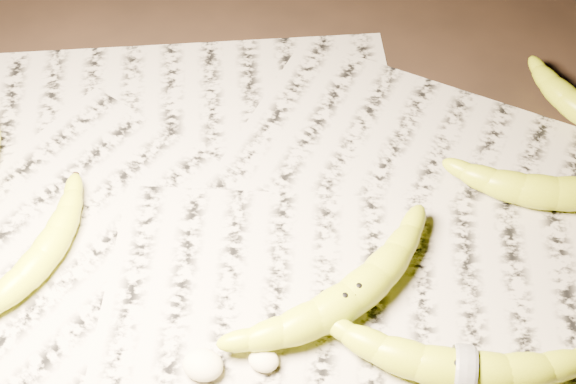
% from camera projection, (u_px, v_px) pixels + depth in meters
% --- Properties ---
extents(ground, '(3.00, 3.00, 0.00)m').
position_uv_depth(ground, '(286.00, 255.00, 0.85)').
color(ground, black).
rests_on(ground, ground).
extents(newspaper_patch, '(0.90, 0.70, 0.01)m').
position_uv_depth(newspaper_patch, '(276.00, 263.00, 0.84)').
color(newspaper_patch, '#A7A08F').
rests_on(newspaper_patch, ground).
extents(banana_left_b, '(0.09, 0.18, 0.03)m').
position_uv_depth(banana_left_b, '(42.00, 255.00, 0.82)').
color(banana_left_b, '#B6D01A').
rests_on(banana_left_b, newspaper_patch).
extents(banana_center, '(0.19, 0.22, 0.04)m').
position_uv_depth(banana_center, '(350.00, 297.00, 0.79)').
color(banana_center, '#B6D01A').
rests_on(banana_center, newspaper_patch).
extents(banana_taped, '(0.25, 0.09, 0.04)m').
position_uv_depth(banana_taped, '(464.00, 369.00, 0.74)').
color(banana_taped, '#B6D01A').
rests_on(banana_taped, newspaper_patch).
extents(banana_upper_a, '(0.21, 0.09, 0.04)m').
position_uv_depth(banana_upper_a, '(556.00, 191.00, 0.87)').
color(banana_upper_a, '#B6D01A').
rests_on(banana_upper_a, newspaper_patch).
extents(measuring_tape, '(0.01, 0.05, 0.05)m').
position_uv_depth(measuring_tape, '(464.00, 369.00, 0.74)').
color(measuring_tape, white).
rests_on(measuring_tape, newspaper_patch).
extents(flesh_chunk_a, '(0.04, 0.03, 0.02)m').
position_uv_depth(flesh_chunk_a, '(203.00, 363.00, 0.76)').
color(flesh_chunk_a, beige).
rests_on(flesh_chunk_a, newspaper_patch).
extents(flesh_chunk_b, '(0.03, 0.02, 0.02)m').
position_uv_depth(flesh_chunk_b, '(264.00, 358.00, 0.76)').
color(flesh_chunk_b, beige).
rests_on(flesh_chunk_b, newspaper_patch).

